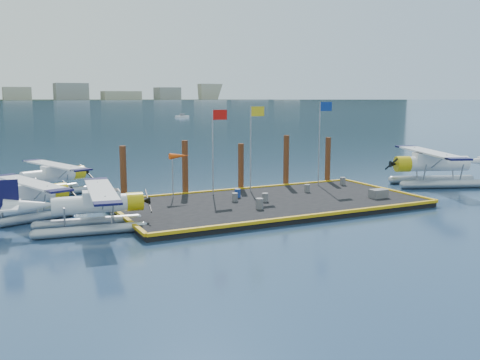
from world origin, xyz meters
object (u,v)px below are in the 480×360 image
at_px(drum_3, 259,204).
at_px(piling_2, 241,169).
at_px(seaplane_c, 52,177).
at_px(piling_3, 286,162).
at_px(drum_4, 343,181).
at_px(flagpole_blue, 322,131).
at_px(piling_4, 328,162).
at_px(drum_0, 235,197).
at_px(piling_1, 185,169).
at_px(piling_0, 123,175).
at_px(drum_1, 265,197).
at_px(flagpole_red, 215,138).
at_px(seaplane_d, 434,166).
at_px(crate, 378,194).
at_px(drum_5, 238,193).
at_px(flagpole_yellow, 253,135).
at_px(windsock, 179,157).
at_px(seaplane_b, 25,198).
at_px(seaplane_a, 95,207).
at_px(drum_2, 307,188).

xyz_separation_m(drum_3, piling_2, (2.33, 7.32, 1.17)).
height_order(seaplane_c, piling_3, piling_3).
xyz_separation_m(drum_4, piling_3, (-3.84, 2.30, 1.44)).
relative_size(flagpole_blue, piling_4, 1.62).
bearing_deg(piling_3, drum_0, -146.16).
xyz_separation_m(piling_1, piling_4, (12.50, 0.00, -0.10)).
relative_size(seaplane_c, piling_0, 2.11).
height_order(drum_1, flagpole_red, flagpole_red).
xyz_separation_m(seaplane_c, drum_0, (10.36, -10.12, -0.64)).
distance_m(drum_4, flagpole_blue, 4.36).
relative_size(seaplane_d, drum_3, 15.91).
distance_m(seaplane_c, crate, 23.92).
bearing_deg(drum_5, piling_1, 128.14).
height_order(flagpole_yellow, windsock, flagpole_yellow).
bearing_deg(piling_1, piling_3, 0.00).
relative_size(seaplane_b, flagpole_yellow, 1.36).
relative_size(drum_5, flagpole_red, 0.10).
bearing_deg(flagpole_yellow, seaplane_d, -8.76).
relative_size(crate, piling_0, 0.29).
xyz_separation_m(seaplane_b, drum_4, (23.34, -0.07, -0.61)).
xyz_separation_m(seaplane_d, piling_3, (-11.76, 4.00, 0.49)).
bearing_deg(drum_1, seaplane_c, 137.52).
xyz_separation_m(crate, flagpole_yellow, (-6.57, 6.15, 3.82)).
xyz_separation_m(flagpole_yellow, piling_2, (-0.20, 1.60, -2.61)).
relative_size(drum_3, piling_3, 0.15).
bearing_deg(drum_5, seaplane_c, 141.15).
relative_size(seaplane_a, piling_4, 2.17).
distance_m(drum_1, drum_4, 9.29).
bearing_deg(piling_2, seaplane_a, -151.31).
relative_size(drum_1, flagpole_red, 0.09).
bearing_deg(piling_2, drum_1, -99.36).
bearing_deg(crate, piling_1, 145.50).
bearing_deg(drum_2, piling_2, 134.30).
bearing_deg(piling_2, drum_2, -45.70).
distance_m(seaplane_a, seaplane_c, 12.39).
bearing_deg(drum_4, piling_2, 163.67).
xyz_separation_m(seaplane_d, windsock, (-21.29, 2.40, 1.57)).
distance_m(seaplane_d, drum_1, 16.75).
bearing_deg(flagpole_yellow, seaplane_c, 151.28).
distance_m(seaplane_c, drum_0, 14.50).
bearing_deg(piling_4, seaplane_d, -27.25).
distance_m(seaplane_c, piling_3, 17.96).
bearing_deg(drum_3, drum_1, 52.50).
relative_size(flagpole_red, flagpole_blue, 0.92).
bearing_deg(piling_3, crate, -70.32).
relative_size(drum_2, piling_1, 0.13).
height_order(seaplane_a, seaplane_c, seaplane_a).
relative_size(drum_5, flagpole_yellow, 0.09).
xyz_separation_m(flagpole_red, piling_4, (10.79, 1.60, -2.40)).
distance_m(seaplane_c, flagpole_yellow, 15.42).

